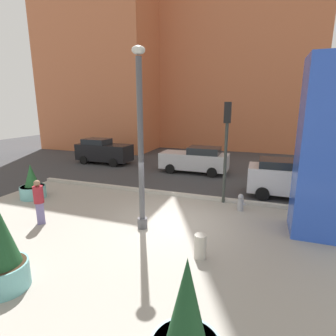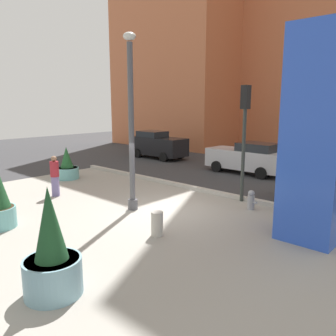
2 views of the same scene
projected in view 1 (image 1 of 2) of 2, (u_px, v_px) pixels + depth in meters
ground_plane at (196, 192)px, 13.84m from camera, size 60.00×60.00×0.00m
plaza_pavement at (151, 249)px, 8.34m from camera, size 18.00×10.00×0.02m
curb_strip at (192, 196)px, 13.01m from camera, size 18.00×0.24×0.16m
lamp_post at (141, 146)px, 9.08m from camera, size 0.44×0.44×6.29m
art_pillar_blue at (324, 150)px, 8.70m from camera, size 1.58×1.58×6.00m
potted_plant_mid_plaza at (32, 186)px, 12.85m from camera, size 1.19×1.19×1.69m
potted_plant_near_left at (0, 250)px, 6.31m from camera, size 1.14×1.14×2.41m
fire_hydrant at (241, 202)px, 11.33m from camera, size 0.36×0.26×0.75m
concrete_bollard at (200, 247)px, 7.77m from camera, size 0.36×0.36×0.75m
traffic_light_corner at (226, 137)px, 11.67m from camera, size 0.28×0.42×4.59m
car_curb_west at (104, 151)px, 20.64m from camera, size 4.34×1.99×1.92m
car_curb_east at (195, 160)px, 17.77m from camera, size 4.55×2.00×1.77m
car_far_lane at (288, 178)px, 12.94m from camera, size 3.87×2.05×1.86m
pedestrian_by_curb at (39, 200)px, 9.90m from camera, size 0.51×0.51×1.74m
office_block_flanking at (114, 46)px, 28.94m from camera, size 11.46×11.91×21.71m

